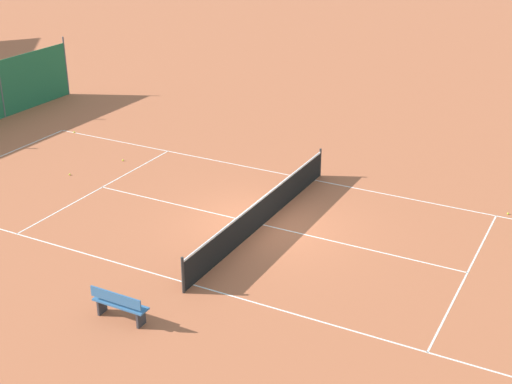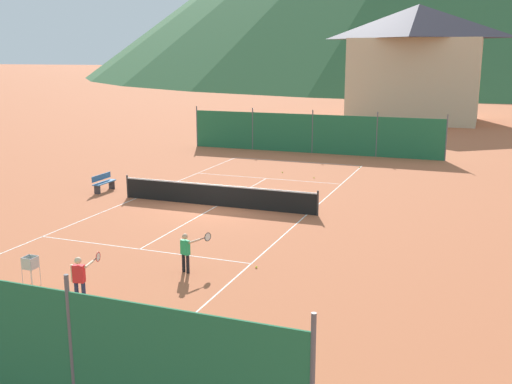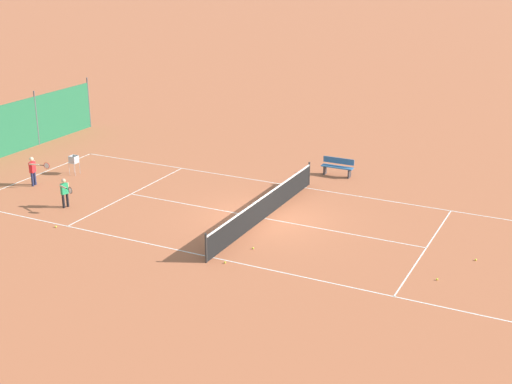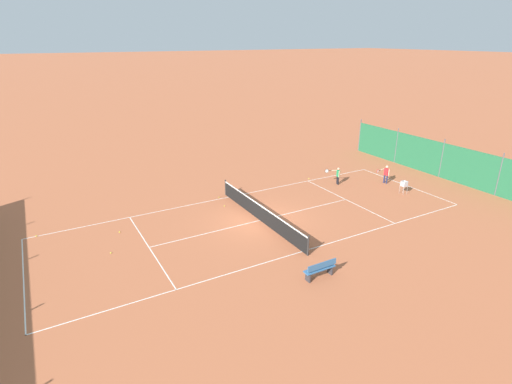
% 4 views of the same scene
% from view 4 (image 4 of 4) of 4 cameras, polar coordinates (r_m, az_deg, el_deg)
% --- Properties ---
extents(ground_plane, '(600.00, 600.00, 0.00)m').
position_cam_4_polar(ground_plane, '(22.86, 0.59, -4.07)').
color(ground_plane, '#B7603D').
extents(court_line_markings, '(8.25, 23.85, 0.01)m').
position_cam_4_polar(court_line_markings, '(22.86, 0.59, -4.06)').
color(court_line_markings, white).
rests_on(court_line_markings, ground).
extents(tennis_net, '(9.18, 0.08, 1.06)m').
position_cam_4_polar(tennis_net, '(22.65, 0.59, -2.93)').
color(tennis_net, '#2D2D2D').
rests_on(tennis_net, ground).
extents(windscreen_fence_near, '(17.28, 0.08, 2.90)m').
position_cam_4_polar(windscreen_fence_near, '(32.58, 24.97, 4.15)').
color(windscreen_fence_near, '#236B42').
rests_on(windscreen_fence_near, ground).
extents(player_near_baseline, '(0.69, 0.95, 1.23)m').
position_cam_4_polar(player_near_baseline, '(28.79, 11.56, 2.46)').
color(player_near_baseline, black).
rests_on(player_near_baseline, ground).
extents(player_far_service, '(0.44, 1.11, 1.32)m').
position_cam_4_polar(player_far_service, '(29.84, 18.06, 2.58)').
color(player_far_service, '#23284C').
rests_on(player_far_service, ground).
extents(tennis_ball_by_net_left, '(0.07, 0.07, 0.07)m').
position_cam_4_polar(tennis_ball_by_net_left, '(22.68, -18.91, -5.43)').
color(tennis_ball_by_net_left, '#CCE033').
rests_on(tennis_ball_by_net_left, ground).
extents(tennis_ball_alley_left, '(0.07, 0.07, 0.07)m').
position_cam_4_polar(tennis_ball_alley_left, '(29.72, 7.57, 1.90)').
color(tennis_ball_alley_left, '#CCE033').
rests_on(tennis_ball_alley_left, ground).
extents(tennis_ball_mid_court, '(0.07, 0.07, 0.07)m').
position_cam_4_polar(tennis_ball_mid_court, '(26.14, -5.31, -0.75)').
color(tennis_ball_mid_court, '#CCE033').
rests_on(tennis_ball_mid_court, ground).
extents(tennis_ball_near_corner, '(0.07, 0.07, 0.07)m').
position_cam_4_polar(tennis_ball_near_corner, '(20.74, -20.02, -8.18)').
color(tennis_ball_near_corner, '#CCE033').
rests_on(tennis_ball_near_corner, ground).
extents(tennis_ball_service_box, '(0.07, 0.07, 0.07)m').
position_cam_4_polar(tennis_ball_service_box, '(24.02, -28.89, -5.52)').
color(tennis_ball_service_box, '#CCE033').
rests_on(tennis_ball_service_box, ground).
extents(tennis_ball_far_corner, '(0.07, 0.07, 0.07)m').
position_cam_4_polar(tennis_ball_far_corner, '(24.76, -4.56, -2.00)').
color(tennis_ball_far_corner, '#CCE033').
rests_on(tennis_ball_far_corner, ground).
extents(ball_hopper, '(0.36, 0.36, 0.89)m').
position_cam_4_polar(ball_hopper, '(28.23, 20.39, 1.01)').
color(ball_hopper, '#B7B7BC').
rests_on(ball_hopper, ground).
extents(courtside_bench, '(0.36, 1.50, 0.84)m').
position_cam_4_polar(courtside_bench, '(17.71, 9.14, -10.80)').
color(courtside_bench, '#336699').
rests_on(courtside_bench, ground).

